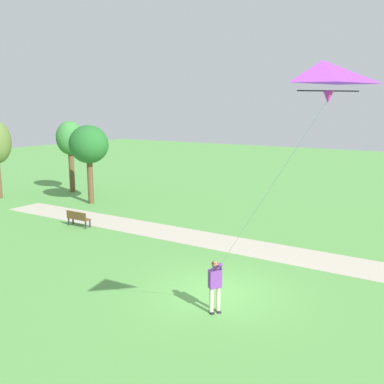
{
  "coord_description": "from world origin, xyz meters",
  "views": [
    {
      "loc": [
        -12.41,
        -7.14,
        6.41
      ],
      "look_at": [
        -0.69,
        0.66,
        3.7
      ],
      "focal_mm": 39.94,
      "sensor_mm": 36.0,
      "label": 1
    }
  ],
  "objects_px": {
    "tree_horizon_far": "(70,139)",
    "person_kite_flyer": "(215,282)",
    "park_bench_near_walkway": "(78,218)",
    "flying_kite": "(321,85)",
    "tree_lakeside_far": "(89,145)"
  },
  "relations": [
    {
      "from": "tree_horizon_far",
      "to": "person_kite_flyer",
      "type": "bearing_deg",
      "value": -119.96
    },
    {
      "from": "tree_horizon_far",
      "to": "park_bench_near_walkway",
      "type": "bearing_deg",
      "value": -129.38
    },
    {
      "from": "flying_kite",
      "to": "tree_horizon_far",
      "type": "xyz_separation_m",
      "value": [
        14.22,
        23.88,
        -2.72
      ]
    },
    {
      "from": "park_bench_near_walkway",
      "to": "tree_horizon_far",
      "type": "xyz_separation_m",
      "value": [
        6.87,
        8.37,
        3.64
      ]
    },
    {
      "from": "person_kite_flyer",
      "to": "tree_horizon_far",
      "type": "xyz_separation_m",
      "value": [
        11.54,
        20.01,
        3.11
      ]
    },
    {
      "from": "person_kite_flyer",
      "to": "flying_kite",
      "type": "relative_size",
      "value": 0.33
    },
    {
      "from": "flying_kite",
      "to": "tree_lakeside_far",
      "type": "height_order",
      "value": "flying_kite"
    },
    {
      "from": "person_kite_flyer",
      "to": "tree_lakeside_far",
      "type": "bearing_deg",
      "value": 59.06
    },
    {
      "from": "park_bench_near_walkway",
      "to": "tree_lakeside_far",
      "type": "relative_size",
      "value": 0.28
    },
    {
      "from": "tree_lakeside_far",
      "to": "tree_horizon_far",
      "type": "bearing_deg",
      "value": 63.64
    },
    {
      "from": "tree_horizon_far",
      "to": "tree_lakeside_far",
      "type": "height_order",
      "value": "tree_horizon_far"
    },
    {
      "from": "park_bench_near_walkway",
      "to": "person_kite_flyer",
      "type": "bearing_deg",
      "value": -111.84
    },
    {
      "from": "person_kite_flyer",
      "to": "tree_lakeside_far",
      "type": "distance_m",
      "value": 18.41
    },
    {
      "from": "person_kite_flyer",
      "to": "tree_horizon_far",
      "type": "bearing_deg",
      "value": 60.04
    },
    {
      "from": "park_bench_near_walkway",
      "to": "flying_kite",
      "type": "bearing_deg",
      "value": -115.36
    }
  ]
}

